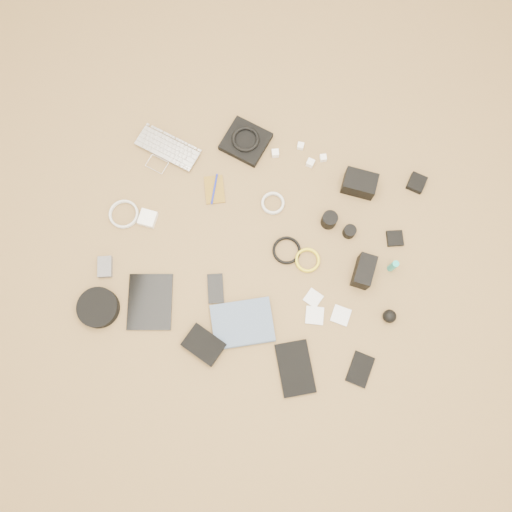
% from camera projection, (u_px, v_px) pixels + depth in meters
% --- Properties ---
extents(room_shell, '(4.04, 4.04, 2.58)m').
position_uv_depth(room_shell, '(249.00, 98.00, 0.97)').
color(room_shell, olive).
rests_on(room_shell, ground).
extents(laptop, '(0.34, 0.28, 0.02)m').
position_uv_depth(laptop, '(163.00, 155.00, 2.28)').
color(laptop, silver).
rests_on(laptop, ground).
extents(headphone_pouch, '(0.23, 0.23, 0.03)m').
position_uv_depth(headphone_pouch, '(246.00, 142.00, 2.29)').
color(headphone_pouch, black).
rests_on(headphone_pouch, ground).
extents(headphones, '(0.17, 0.17, 0.02)m').
position_uv_depth(headphones, '(246.00, 139.00, 2.27)').
color(headphones, black).
rests_on(headphones, headphone_pouch).
extents(charger_a, '(0.04, 0.04, 0.03)m').
position_uv_depth(charger_a, '(275.00, 153.00, 2.28)').
color(charger_a, white).
rests_on(charger_a, ground).
extents(charger_b, '(0.03, 0.03, 0.03)m').
position_uv_depth(charger_b, '(301.00, 146.00, 2.29)').
color(charger_b, white).
rests_on(charger_b, ground).
extents(charger_c, '(0.04, 0.04, 0.03)m').
position_uv_depth(charger_c, '(323.00, 158.00, 2.28)').
color(charger_c, white).
rests_on(charger_c, ground).
extents(charger_d, '(0.04, 0.04, 0.03)m').
position_uv_depth(charger_d, '(310.00, 163.00, 2.27)').
color(charger_d, white).
rests_on(charger_d, ground).
extents(dslr_camera, '(0.15, 0.11, 0.08)m').
position_uv_depth(dslr_camera, '(359.00, 184.00, 2.22)').
color(dslr_camera, black).
rests_on(dslr_camera, ground).
extents(lens_pouch, '(0.09, 0.09, 0.03)m').
position_uv_depth(lens_pouch, '(417.00, 183.00, 2.25)').
color(lens_pouch, black).
rests_on(lens_pouch, ground).
extents(notebook_olive, '(0.12, 0.15, 0.01)m').
position_uv_depth(notebook_olive, '(214.00, 190.00, 2.25)').
color(notebook_olive, brown).
rests_on(notebook_olive, ground).
extents(pen_blue, '(0.02, 0.15, 0.01)m').
position_uv_depth(pen_blue, '(214.00, 189.00, 2.24)').
color(pen_blue, '#131EA0').
rests_on(pen_blue, notebook_olive).
extents(cable_white_a, '(0.13, 0.13, 0.01)m').
position_uv_depth(cable_white_a, '(273.00, 204.00, 2.23)').
color(cable_white_a, silver).
rests_on(cable_white_a, ground).
extents(lens_a, '(0.09, 0.09, 0.07)m').
position_uv_depth(lens_a, '(329.00, 220.00, 2.18)').
color(lens_a, black).
rests_on(lens_a, ground).
extents(lens_b, '(0.07, 0.07, 0.05)m').
position_uv_depth(lens_b, '(349.00, 232.00, 2.18)').
color(lens_b, black).
rests_on(lens_b, ground).
extents(card_reader, '(0.09, 0.09, 0.02)m').
position_uv_depth(card_reader, '(395.00, 238.00, 2.19)').
color(card_reader, black).
rests_on(card_reader, ground).
extents(power_brick, '(0.08, 0.08, 0.03)m').
position_uv_depth(power_brick, '(148.00, 218.00, 2.21)').
color(power_brick, white).
rests_on(power_brick, ground).
extents(cable_white_b, '(0.14, 0.14, 0.01)m').
position_uv_depth(cable_white_b, '(124.00, 214.00, 2.22)').
color(cable_white_b, silver).
rests_on(cable_white_b, ground).
extents(cable_black, '(0.15, 0.15, 0.01)m').
position_uv_depth(cable_black, '(287.00, 251.00, 2.18)').
color(cable_black, black).
rests_on(cable_black, ground).
extents(cable_yellow, '(0.13, 0.13, 0.01)m').
position_uv_depth(cable_yellow, '(307.00, 260.00, 2.17)').
color(cable_yellow, yellow).
rests_on(cable_yellow, ground).
extents(flash, '(0.08, 0.14, 0.10)m').
position_uv_depth(flash, '(364.00, 271.00, 2.12)').
color(flash, black).
rests_on(flash, ground).
extents(lens_cleaner, '(0.03, 0.03, 0.10)m').
position_uv_depth(lens_cleaner, '(393.00, 266.00, 2.12)').
color(lens_cleaner, teal).
rests_on(lens_cleaner, ground).
extents(battery_charger, '(0.08, 0.10, 0.03)m').
position_uv_depth(battery_charger, '(105.00, 267.00, 2.16)').
color(battery_charger, '#5C5C61').
rests_on(battery_charger, ground).
extents(tablet, '(0.23, 0.28, 0.01)m').
position_uv_depth(tablet, '(150.00, 302.00, 2.13)').
color(tablet, black).
rests_on(tablet, ground).
extents(phone, '(0.10, 0.14, 0.01)m').
position_uv_depth(phone, '(216.00, 289.00, 2.14)').
color(phone, black).
rests_on(phone, ground).
extents(filter_case_left, '(0.09, 0.09, 0.01)m').
position_uv_depth(filter_case_left, '(313.00, 298.00, 2.14)').
color(filter_case_left, silver).
rests_on(filter_case_left, ground).
extents(filter_case_mid, '(0.08, 0.08, 0.01)m').
position_uv_depth(filter_case_mid, '(315.00, 315.00, 2.12)').
color(filter_case_mid, silver).
rests_on(filter_case_mid, ground).
extents(filter_case_right, '(0.08, 0.08, 0.01)m').
position_uv_depth(filter_case_right, '(341.00, 315.00, 2.12)').
color(filter_case_right, silver).
rests_on(filter_case_right, ground).
extents(air_blower, '(0.07, 0.07, 0.06)m').
position_uv_depth(air_blower, '(390.00, 316.00, 2.09)').
color(air_blower, black).
rests_on(air_blower, ground).
extents(headphone_case, '(0.22, 0.22, 0.05)m').
position_uv_depth(headphone_case, '(98.00, 308.00, 2.11)').
color(headphone_case, black).
rests_on(headphone_case, ground).
extents(drive_case, '(0.19, 0.16, 0.04)m').
position_uv_depth(drive_case, '(204.00, 345.00, 2.07)').
color(drive_case, black).
rests_on(drive_case, ground).
extents(paperback, '(0.31, 0.27, 0.03)m').
position_uv_depth(paperback, '(246.00, 346.00, 2.08)').
color(paperback, '#485C7A').
rests_on(paperback, ground).
extents(notebook_black_a, '(0.21, 0.25, 0.02)m').
position_uv_depth(notebook_black_a, '(295.00, 368.00, 2.06)').
color(notebook_black_a, black).
rests_on(notebook_black_a, ground).
extents(notebook_black_b, '(0.11, 0.14, 0.01)m').
position_uv_depth(notebook_black_b, '(360.00, 369.00, 2.06)').
color(notebook_black_b, black).
rests_on(notebook_black_b, ground).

